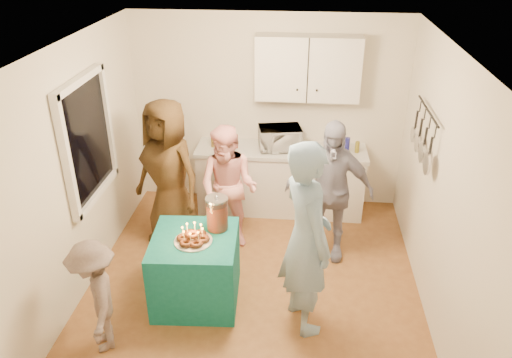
# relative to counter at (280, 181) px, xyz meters

# --- Properties ---
(floor) EXTENTS (4.00, 4.00, 0.00)m
(floor) POSITION_rel_counter_xyz_m (-0.20, -1.70, -0.43)
(floor) COLOR brown
(floor) RESTS_ON ground
(ceiling) EXTENTS (4.00, 4.00, 0.00)m
(ceiling) POSITION_rel_counter_xyz_m (-0.20, -1.70, 2.17)
(ceiling) COLOR white
(ceiling) RESTS_ON floor
(back_wall) EXTENTS (3.60, 3.60, 0.00)m
(back_wall) POSITION_rel_counter_xyz_m (-0.20, 0.30, 0.87)
(back_wall) COLOR silver
(back_wall) RESTS_ON floor
(left_wall) EXTENTS (4.00, 4.00, 0.00)m
(left_wall) POSITION_rel_counter_xyz_m (-2.00, -1.70, 0.87)
(left_wall) COLOR silver
(left_wall) RESTS_ON floor
(right_wall) EXTENTS (4.00, 4.00, 0.00)m
(right_wall) POSITION_rel_counter_xyz_m (1.60, -1.70, 0.87)
(right_wall) COLOR silver
(right_wall) RESTS_ON floor
(window_night) EXTENTS (0.04, 1.00, 1.20)m
(window_night) POSITION_rel_counter_xyz_m (-1.97, -1.40, 1.12)
(window_night) COLOR black
(window_night) RESTS_ON left_wall
(counter) EXTENTS (2.20, 0.58, 0.86)m
(counter) POSITION_rel_counter_xyz_m (0.00, 0.00, 0.00)
(counter) COLOR white
(counter) RESTS_ON floor
(countertop) EXTENTS (2.24, 0.62, 0.05)m
(countertop) POSITION_rel_counter_xyz_m (0.00, -0.00, 0.46)
(countertop) COLOR beige
(countertop) RESTS_ON counter
(upper_cabinet) EXTENTS (1.30, 0.30, 0.80)m
(upper_cabinet) POSITION_rel_counter_xyz_m (0.30, 0.15, 1.52)
(upper_cabinet) COLOR white
(upper_cabinet) RESTS_ON back_wall
(pot_rack) EXTENTS (0.12, 1.00, 0.60)m
(pot_rack) POSITION_rel_counter_xyz_m (1.52, -1.00, 1.17)
(pot_rack) COLOR black
(pot_rack) RESTS_ON right_wall
(microwave) EXTENTS (0.60, 0.46, 0.30)m
(microwave) POSITION_rel_counter_xyz_m (-0.02, 0.00, 0.63)
(microwave) COLOR white
(microwave) RESTS_ON countertop
(party_table) EXTENTS (0.90, 0.90, 0.76)m
(party_table) POSITION_rel_counter_xyz_m (-0.77, -1.95, -0.05)
(party_table) COLOR #0F665D
(party_table) RESTS_ON floor
(donut_cake) EXTENTS (0.38, 0.38, 0.18)m
(donut_cake) POSITION_rel_counter_xyz_m (-0.76, -2.00, 0.42)
(donut_cake) COLOR #381C0C
(donut_cake) RESTS_ON party_table
(punch_jar) EXTENTS (0.22, 0.22, 0.34)m
(punch_jar) POSITION_rel_counter_xyz_m (-0.56, -1.74, 0.50)
(punch_jar) COLOR #AC2E0D
(punch_jar) RESTS_ON party_table
(man_birthday) EXTENTS (0.72, 0.85, 1.96)m
(man_birthday) POSITION_rel_counter_xyz_m (0.34, -2.17, 0.55)
(man_birthday) COLOR #85A6C1
(man_birthday) RESTS_ON floor
(woman_back_left) EXTENTS (1.06, 0.92, 1.83)m
(woman_back_left) POSITION_rel_counter_xyz_m (-1.29, -0.87, 0.49)
(woman_back_left) COLOR brown
(woman_back_left) RESTS_ON floor
(woman_back_center) EXTENTS (0.88, 0.76, 1.53)m
(woman_back_center) POSITION_rel_counter_xyz_m (-0.57, -0.88, 0.34)
(woman_back_center) COLOR pink
(woman_back_center) RESTS_ON floor
(woman_back_right) EXTENTS (1.03, 0.49, 1.71)m
(woman_back_right) POSITION_rel_counter_xyz_m (0.60, -1.00, 0.42)
(woman_back_right) COLOR #12113A
(woman_back_right) RESTS_ON floor
(child_near_left) EXTENTS (0.69, 0.85, 1.15)m
(child_near_left) POSITION_rel_counter_xyz_m (-1.51, -2.68, 0.14)
(child_near_left) COLOR #5E4F4B
(child_near_left) RESTS_ON floor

